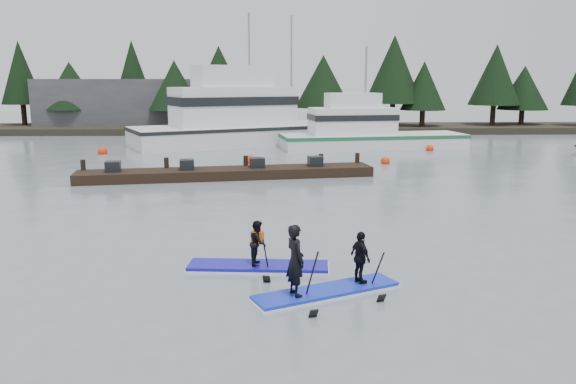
{
  "coord_description": "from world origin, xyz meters",
  "views": [
    {
      "loc": [
        -0.57,
        -12.47,
        4.74
      ],
      "look_at": [
        0.0,
        6.0,
        1.1
      ],
      "focal_mm": 35.0,
      "sensor_mm": 36.0,
      "label": 1
    }
  ],
  "objects_px": {
    "fishing_boat_medium": "(368,141)",
    "paddleboard_solo": "(258,256)",
    "fishing_boat_large": "(255,133)",
    "paddleboard_duo": "(325,271)",
    "floating_dock": "(228,173)"
  },
  "relations": [
    {
      "from": "fishing_boat_medium",
      "to": "paddleboard_solo",
      "type": "xyz_separation_m",
      "value": [
        -7.37,
        -26.55,
        -0.22
      ]
    },
    {
      "from": "fishing_boat_large",
      "to": "fishing_boat_medium",
      "type": "xyz_separation_m",
      "value": [
        8.28,
        -3.48,
        -0.3
      ]
    },
    {
      "from": "fishing_boat_large",
      "to": "paddleboard_duo",
      "type": "bearing_deg",
      "value": -110.54
    },
    {
      "from": "fishing_boat_large",
      "to": "paddleboard_solo",
      "type": "relative_size",
      "value": 5.62
    },
    {
      "from": "fishing_boat_large",
      "to": "paddleboard_duo",
      "type": "relative_size",
      "value": 5.88
    },
    {
      "from": "floating_dock",
      "to": "paddleboard_duo",
      "type": "relative_size",
      "value": 4.21
    },
    {
      "from": "fishing_boat_large",
      "to": "paddleboard_duo",
      "type": "xyz_separation_m",
      "value": [
        2.46,
        -31.84,
        -0.29
      ]
    },
    {
      "from": "paddleboard_duo",
      "to": "fishing_boat_medium",
      "type": "bearing_deg",
      "value": 53.68
    },
    {
      "from": "paddleboard_solo",
      "to": "fishing_boat_large",
      "type": "bearing_deg",
      "value": 96.21
    },
    {
      "from": "fishing_boat_large",
      "to": "paddleboard_solo",
      "type": "xyz_separation_m",
      "value": [
        0.91,
        -30.03,
        -0.52
      ]
    },
    {
      "from": "floating_dock",
      "to": "fishing_boat_medium",
      "type": "bearing_deg",
      "value": 44.97
    },
    {
      "from": "fishing_boat_large",
      "to": "paddleboard_solo",
      "type": "height_order",
      "value": "fishing_boat_large"
    },
    {
      "from": "fishing_boat_large",
      "to": "floating_dock",
      "type": "relative_size",
      "value": 1.4
    },
    {
      "from": "fishing_boat_large",
      "to": "paddleboard_solo",
      "type": "bearing_deg",
      "value": -113.22
    },
    {
      "from": "fishing_boat_large",
      "to": "paddleboard_duo",
      "type": "distance_m",
      "value": 31.93
    }
  ]
}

